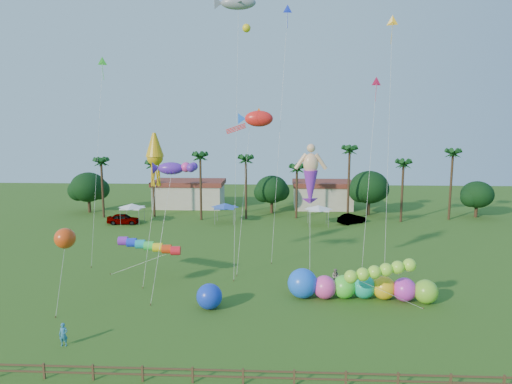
{
  "coord_description": "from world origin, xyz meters",
  "views": [
    {
      "loc": [
        1.93,
        -30.76,
        15.34
      ],
      "look_at": [
        0.0,
        10.0,
        9.0
      ],
      "focal_mm": 32.0,
      "sensor_mm": 36.0,
      "label": 1
    }
  ],
  "objects_px": {
    "car_a": "(123,219)",
    "blue_ball": "(209,296)",
    "car_b": "(352,219)",
    "spectator_a": "(63,335)",
    "caterpillar_inflatable": "(355,287)",
    "spectator_b": "(336,277)"
  },
  "relations": [
    {
      "from": "car_a",
      "to": "spectator_b",
      "type": "distance_m",
      "value": 37.8
    },
    {
      "from": "car_a",
      "to": "car_b",
      "type": "height_order",
      "value": "car_a"
    },
    {
      "from": "car_a",
      "to": "blue_ball",
      "type": "distance_m",
      "value": 35.36
    },
    {
      "from": "blue_ball",
      "to": "spectator_b",
      "type": "bearing_deg",
      "value": 28.81
    },
    {
      "from": "car_b",
      "to": "spectator_b",
      "type": "distance_m",
      "value": 27.14
    },
    {
      "from": "car_a",
      "to": "car_b",
      "type": "bearing_deg",
      "value": -89.31
    },
    {
      "from": "car_b",
      "to": "spectator_a",
      "type": "bearing_deg",
      "value": 113.25
    },
    {
      "from": "car_a",
      "to": "spectator_a",
      "type": "height_order",
      "value": "spectator_a"
    },
    {
      "from": "car_b",
      "to": "blue_ball",
      "type": "xyz_separation_m",
      "value": [
        -16.85,
        -32.64,
        0.32
      ]
    },
    {
      "from": "car_a",
      "to": "spectator_b",
      "type": "xyz_separation_m",
      "value": [
        28.77,
        -24.52,
        -0.02
      ]
    },
    {
      "from": "car_a",
      "to": "spectator_b",
      "type": "relative_size",
      "value": 3.0
    },
    {
      "from": "caterpillar_inflatable",
      "to": "car_b",
      "type": "bearing_deg",
      "value": 84.83
    },
    {
      "from": "spectator_b",
      "to": "caterpillar_inflatable",
      "type": "height_order",
      "value": "caterpillar_inflatable"
    },
    {
      "from": "spectator_b",
      "to": "spectator_a",
      "type": "bearing_deg",
      "value": -126.37
    },
    {
      "from": "caterpillar_inflatable",
      "to": "spectator_b",
      "type": "bearing_deg",
      "value": 113.71
    },
    {
      "from": "car_a",
      "to": "spectator_a",
      "type": "bearing_deg",
      "value": -169.76
    },
    {
      "from": "car_a",
      "to": "car_b",
      "type": "distance_m",
      "value": 34.56
    },
    {
      "from": "caterpillar_inflatable",
      "to": "car_a",
      "type": "bearing_deg",
      "value": 140.35
    },
    {
      "from": "spectator_b",
      "to": "caterpillar_inflatable",
      "type": "distance_m",
      "value": 3.68
    },
    {
      "from": "spectator_a",
      "to": "caterpillar_inflatable",
      "type": "distance_m",
      "value": 23.48
    },
    {
      "from": "spectator_a",
      "to": "caterpillar_inflatable",
      "type": "relative_size",
      "value": 0.13
    },
    {
      "from": "blue_ball",
      "to": "car_b",
      "type": "bearing_deg",
      "value": 62.7
    }
  ]
}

